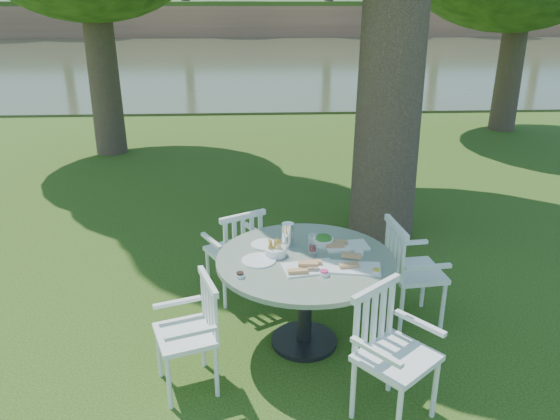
{
  "coord_description": "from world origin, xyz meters",
  "views": [
    {
      "loc": [
        -0.26,
        -4.68,
        2.76
      ],
      "look_at": [
        0.0,
        0.2,
        0.85
      ],
      "focal_mm": 35.0,
      "sensor_mm": 36.0,
      "label": 1
    }
  ],
  "objects": [
    {
      "name": "ground",
      "position": [
        0.0,
        0.0,
        0.0
      ],
      "size": [
        140.0,
        140.0,
        0.0
      ],
      "primitive_type": "plane",
      "color": "#1C380B",
      "rests_on": "ground"
    },
    {
      "name": "table",
      "position": [
        0.15,
        -0.76,
        0.66
      ],
      "size": [
        1.44,
        1.44,
        0.81
      ],
      "color": "black",
      "rests_on": "ground"
    },
    {
      "name": "chair_ne",
      "position": [
        1.07,
        -0.47,
        0.56
      ],
      "size": [
        0.5,
        0.53,
        0.96
      ],
      "rotation": [
        0.0,
        0.0,
        -4.61
      ],
      "color": "white",
      "rests_on": "ground"
    },
    {
      "name": "chair_nw",
      "position": [
        -0.41,
        0.02,
        0.54
      ],
      "size": [
        0.62,
        0.61,
        0.92
      ],
      "rotation": [
        0.0,
        0.0,
        -2.63
      ],
      "color": "white",
      "rests_on": "ground"
    },
    {
      "name": "chair_sw",
      "position": [
        -0.69,
        -1.24,
        0.51
      ],
      "size": [
        0.53,
        0.55,
        0.88
      ],
      "rotation": [
        0.0,
        0.0,
        -1.24
      ],
      "color": "white",
      "rests_on": "ground"
    },
    {
      "name": "chair_se",
      "position": [
        0.63,
        -1.6,
        0.56
      ],
      "size": [
        0.66,
        0.66,
        0.96
      ],
      "rotation": [
        0.0,
        0.0,
        0.69
      ],
      "color": "white",
      "rests_on": "ground"
    },
    {
      "name": "tableware",
      "position": [
        0.14,
        -0.71,
        0.85
      ],
      "size": [
        1.13,
        0.73,
        0.2
      ],
      "color": "white",
      "rests_on": "table"
    },
    {
      "name": "river",
      "position": [
        0.0,
        23.0,
        0.0
      ],
      "size": [
        100.0,
        28.0,
        0.12
      ],
      "primitive_type": "cube",
      "color": "#343C23",
      "rests_on": "ground"
    }
  ]
}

